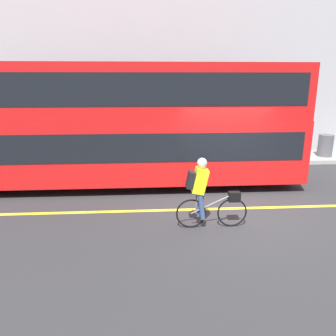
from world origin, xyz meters
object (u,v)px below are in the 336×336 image
cyclist_on_bike (205,191)px  street_sign_post (200,125)px  bus (110,120)px  trash_bin (325,145)px

cyclist_on_bike → street_sign_post: size_ratio=0.68×
bus → trash_bin: (8.45, 2.79, -1.43)m
cyclist_on_bike → street_sign_post: (0.87, 6.05, 0.61)m
trash_bin → street_sign_post: street_sign_post is taller
bus → street_sign_post: 4.28m
cyclist_on_bike → street_sign_post: 6.14m
cyclist_on_bike → trash_bin: cyclist_on_bike is taller
trash_bin → street_sign_post: bearing=-179.9°
street_sign_post → bus: bearing=-139.2°
cyclist_on_bike → trash_bin: size_ratio=1.82×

